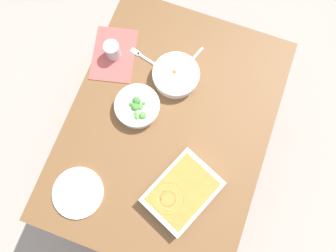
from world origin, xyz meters
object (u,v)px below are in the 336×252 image
at_px(fork_on_table, 144,57).
at_px(spoon_by_stew, 188,64).
at_px(side_plate, 78,193).
at_px(baking_dish, 182,192).
at_px(stew_bowl, 176,75).
at_px(broccoli_bowl, 137,106).
at_px(drink_cup, 113,51).

bearing_deg(fork_on_table, spoon_by_stew, 100.28).
bearing_deg(fork_on_table, side_plate, -3.19).
relative_size(baking_dish, spoon_by_stew, 2.13).
xyz_separation_m(stew_bowl, broccoli_bowl, (0.20, -0.11, -0.00)).
relative_size(baking_dish, side_plate, 1.65).
height_order(baking_dish, drink_cup, drink_cup).
xyz_separation_m(side_plate, spoon_by_stew, (-0.72, 0.25, -0.00)).
relative_size(stew_bowl, fork_on_table, 1.24).
distance_m(side_plate, spoon_by_stew, 0.77).
bearing_deg(spoon_by_stew, stew_bowl, -20.81).
relative_size(spoon_by_stew, fork_on_table, 0.97).
bearing_deg(stew_bowl, side_plate, -18.56).
bearing_deg(fork_on_table, stew_bowl, 75.67).
relative_size(side_plate, fork_on_table, 1.25).
bearing_deg(spoon_by_stew, broccoli_bowl, -26.86).
xyz_separation_m(broccoli_bowl, spoon_by_stew, (-0.28, 0.14, -0.03)).
bearing_deg(baking_dish, broccoli_bowl, -132.06).
bearing_deg(baking_dish, stew_bowl, -157.31).
height_order(broccoli_bowl, fork_on_table, broccoli_bowl).
height_order(stew_bowl, drink_cup, drink_cup).
relative_size(stew_bowl, baking_dish, 0.60).
relative_size(broccoli_bowl, drink_cup, 2.42).
bearing_deg(broccoli_bowl, drink_cup, -135.74).
distance_m(spoon_by_stew, fork_on_table, 0.21).
xyz_separation_m(baking_dish, spoon_by_stew, (-0.57, -0.17, -0.03)).
distance_m(baking_dish, side_plate, 0.45).
distance_m(broccoli_bowl, drink_cup, 0.30).
distance_m(drink_cup, fork_on_table, 0.15).
bearing_deg(broccoli_bowl, side_plate, -13.18).
distance_m(baking_dish, drink_cup, 0.72).
height_order(stew_bowl, broccoli_bowl, broccoli_bowl).
height_order(drink_cup, spoon_by_stew, drink_cup).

